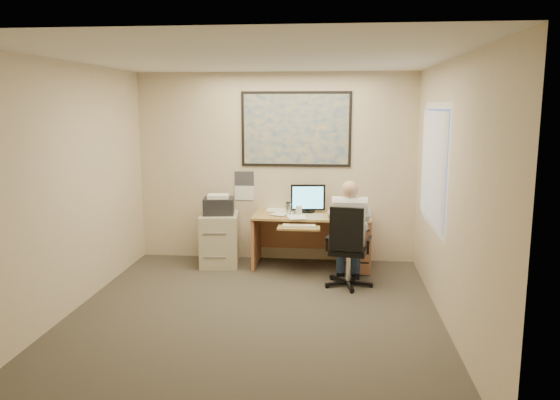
# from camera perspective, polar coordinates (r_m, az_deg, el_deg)

# --- Properties ---
(room_shell) EXTENTS (4.00, 4.50, 2.70)m
(room_shell) POSITION_cam_1_polar(r_m,az_deg,el_deg) (5.65, -2.89, 0.84)
(room_shell) COLOR #3D382F
(room_shell) RESTS_ON ground
(desk) EXTENTS (1.60, 0.97, 1.14)m
(desk) POSITION_cam_1_polar(r_m,az_deg,el_deg) (7.63, 5.82, -3.78)
(desk) COLOR #A58246
(desk) RESTS_ON ground
(world_map) EXTENTS (1.56, 0.03, 1.06)m
(world_map) POSITION_cam_1_polar(r_m,az_deg,el_deg) (7.77, 1.68, 7.40)
(world_map) COLOR #1E4C93
(world_map) RESTS_ON room_shell
(wall_calendar) EXTENTS (0.28, 0.01, 0.42)m
(wall_calendar) POSITION_cam_1_polar(r_m,az_deg,el_deg) (7.94, -3.75, 1.49)
(wall_calendar) COLOR white
(wall_calendar) RESTS_ON room_shell
(window_blinds) EXTENTS (0.06, 1.40, 1.30)m
(window_blinds) POSITION_cam_1_polar(r_m,az_deg,el_deg) (6.45, 15.80, 3.40)
(window_blinds) COLOR silver
(window_blinds) RESTS_ON room_shell
(filing_cabinet) EXTENTS (0.60, 0.69, 1.01)m
(filing_cabinet) POSITION_cam_1_polar(r_m,az_deg,el_deg) (7.76, -6.36, -3.61)
(filing_cabinet) COLOR #B8B194
(filing_cabinet) RESTS_ON ground
(office_chair) EXTENTS (0.71, 0.71, 1.04)m
(office_chair) POSITION_cam_1_polar(r_m,az_deg,el_deg) (6.86, 7.23, -6.56)
(office_chair) COLOR black
(office_chair) RESTS_ON ground
(person) EXTENTS (0.57, 0.80, 1.32)m
(person) POSITION_cam_1_polar(r_m,az_deg,el_deg) (6.85, 7.21, -3.50)
(person) COLOR silver
(person) RESTS_ON office_chair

